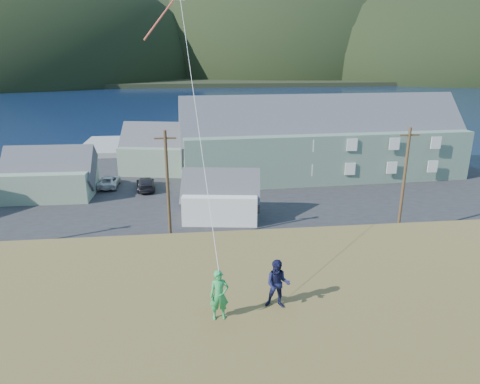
# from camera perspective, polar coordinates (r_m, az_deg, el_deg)

# --- Properties ---
(ground) EXTENTS (900.00, 900.00, 0.00)m
(ground) POSITION_cam_1_polar(r_m,az_deg,el_deg) (33.18, -2.98, -8.21)
(ground) COLOR #0A1638
(ground) RESTS_ON ground
(grass_strip) EXTENTS (110.00, 8.00, 0.10)m
(grass_strip) POSITION_cam_1_polar(r_m,az_deg,el_deg) (31.38, -2.73, -9.73)
(grass_strip) COLOR #4C3D19
(grass_strip) RESTS_ON ground
(waterfront_lot) EXTENTS (72.00, 36.00, 0.12)m
(waterfront_lot) POSITION_cam_1_polar(r_m,az_deg,el_deg) (48.99, -4.30, 0.58)
(waterfront_lot) COLOR #28282B
(waterfront_lot) RESTS_ON ground
(wharf) EXTENTS (26.00, 14.00, 0.90)m
(wharf) POSITION_cam_1_polar(r_m,az_deg,el_deg) (71.30, -9.98, 6.17)
(wharf) COLOR gray
(wharf) RESTS_ON ground
(far_shore) EXTENTS (900.00, 320.00, 2.00)m
(far_shore) POSITION_cam_1_polar(r_m,az_deg,el_deg) (360.02, -6.60, 15.59)
(far_shore) COLOR black
(far_shore) RESTS_ON ground
(far_hills) EXTENTS (760.00, 265.00, 143.00)m
(far_hills) POSITION_cam_1_polar(r_m,az_deg,el_deg) (311.64, 0.26, 15.55)
(far_hills) COLOR black
(far_hills) RESTS_ON ground
(lodge) EXTENTS (34.79, 11.21, 12.09)m
(lodge) POSITION_cam_1_polar(r_m,az_deg,el_deg) (53.75, 10.83, 6.91)
(lodge) COLOR slate
(lodge) RESTS_ON waterfront_lot
(shed_palegreen_near) EXTENTS (9.24, 5.92, 6.63)m
(shed_palegreen_near) POSITION_cam_1_polar(r_m,az_deg,el_deg) (49.22, -24.00, 2.10)
(shed_palegreen_near) COLOR gray
(shed_palegreen_near) RESTS_ON waterfront_lot
(shed_white) EXTENTS (7.70, 5.67, 5.65)m
(shed_white) POSITION_cam_1_polar(r_m,az_deg,el_deg) (39.16, -2.55, -0.59)
(shed_white) COLOR white
(shed_white) RESTS_ON waterfront_lot
(shed_palegreen_far) EXTENTS (12.53, 8.65, 7.72)m
(shed_palegreen_far) POSITION_cam_1_polar(r_m,az_deg,el_deg) (55.84, -9.69, 5.59)
(shed_palegreen_far) COLOR gray
(shed_palegreen_far) RESTS_ON waterfront_lot
(utility_poles) EXTENTS (35.30, 0.24, 9.23)m
(utility_poles) POSITION_cam_1_polar(r_m,az_deg,el_deg) (32.82, -7.59, 0.03)
(utility_poles) COLOR #47331E
(utility_poles) RESTS_ON waterfront_lot
(parked_cars) EXTENTS (24.76, 11.54, 1.54)m
(parked_cars) POSITION_cam_1_polar(r_m,az_deg,el_deg) (51.63, -12.13, 2.04)
(parked_cars) COLOR #AD3615
(parked_cars) RESTS_ON waterfront_lot
(kite_flyer_green) EXTENTS (0.58, 0.40, 1.53)m
(kite_flyer_green) POSITION_cam_1_polar(r_m,az_deg,el_deg) (12.68, -2.80, -13.58)
(kite_flyer_green) COLOR green
(kite_flyer_green) RESTS_ON hillside
(kite_flyer_navy) EXTENTS (0.87, 0.75, 1.55)m
(kite_flyer_navy) POSITION_cam_1_polar(r_m,az_deg,el_deg) (13.23, 5.06, -12.13)
(kite_flyer_navy) COLOR #16183C
(kite_flyer_navy) RESTS_ON hillside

